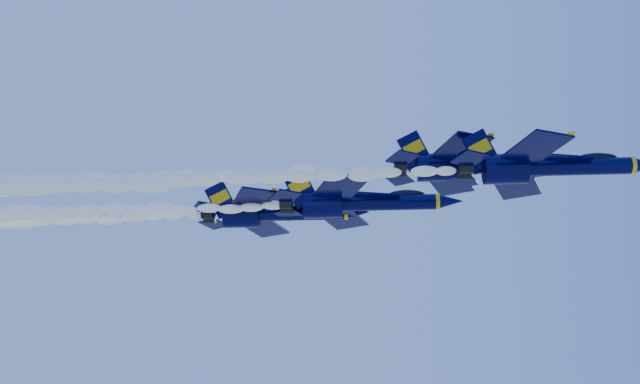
# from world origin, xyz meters

# --- Properties ---
(jet_lead) EXTENTS (15.88, 13.02, 5.90)m
(jet_lead) POSITION_xyz_m (15.21, -9.56, 150.62)
(jet_lead) COLOR #01012E
(smoke_trail_jet_lead) EXTENTS (43.97, 1.90, 1.71)m
(smoke_trail_jet_lead) POSITION_xyz_m (-13.56, -9.56, 150.20)
(smoke_trail_jet_lead) COLOR white
(jet_second) EXTENTS (16.29, 13.36, 6.05)m
(jet_second) POSITION_xyz_m (10.63, -3.80, 153.57)
(jet_second) COLOR #01012E
(smoke_trail_jet_second) EXTENTS (43.97, 1.95, 1.75)m
(smoke_trail_jet_second) POSITION_xyz_m (-18.32, -3.80, 153.14)
(smoke_trail_jet_second) COLOR white
(jet_third) EXTENTS (19.14, 15.70, 7.11)m
(jet_third) POSITION_xyz_m (0.46, 7.40, 154.80)
(jet_third) COLOR #01012E
(smoke_trail_jet_third) EXTENTS (43.97, 2.29, 2.06)m
(smoke_trail_jet_third) POSITION_xyz_m (-29.71, 7.40, 154.35)
(smoke_trail_jet_third) COLOR white
(jet_fourth) EXTENTS (18.49, 15.17, 6.87)m
(jet_fourth) POSITION_xyz_m (-8.82, 11.00, 155.20)
(jet_fourth) COLOR #01012E
(smoke_trail_jet_fourth) EXTENTS (43.97, 2.21, 1.99)m
(smoke_trail_jet_fourth) POSITION_xyz_m (-38.71, 11.00, 154.76)
(smoke_trail_jet_fourth) COLOR white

